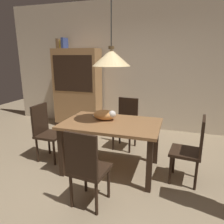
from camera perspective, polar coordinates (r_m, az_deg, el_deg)
ground at (r=2.95m, az=-5.34°, el=-19.84°), size 10.00×10.00×0.00m
back_wall at (r=4.97m, az=6.41°, el=12.22°), size 6.40×0.10×2.90m
dining_table at (r=3.08m, az=-0.18°, el=-4.61°), size 1.40×0.90×0.75m
chair_far_back at (r=3.92m, az=3.86°, el=-2.41°), size 0.44×0.44×0.93m
chair_right_side at (r=3.00m, az=21.00°, el=-9.02°), size 0.44×0.44×0.93m
chair_near_front at (r=2.39m, az=-6.99°, el=-14.43°), size 0.44×0.44×0.93m
chair_left_side at (r=3.62m, az=-17.52°, el=-4.63°), size 0.41×0.41×0.93m
cat_sleeping at (r=3.15m, az=-1.86°, el=-0.79°), size 0.39×0.25×0.16m
pendant_lamp at (r=2.90m, az=-0.19°, el=14.61°), size 0.52×0.52×1.30m
hutch_bookcase at (r=5.15m, az=-9.33°, el=5.94°), size 1.12×0.45×1.85m
book_brown_thick at (r=5.30m, az=-14.07°, el=17.56°), size 0.06×0.24×0.22m
book_yellow_short at (r=5.27m, az=-13.39°, el=17.41°), size 0.04×0.20×0.18m
book_blue_wide at (r=5.24m, az=-12.76°, el=17.79°), size 0.06×0.24×0.24m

